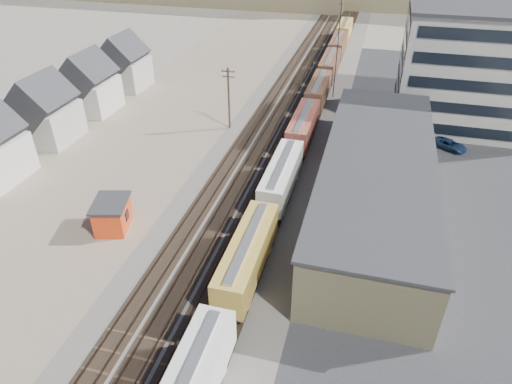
% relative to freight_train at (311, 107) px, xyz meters
% --- Properties ---
extents(ground, '(300.00, 300.00, 0.00)m').
position_rel_freight_train_xyz_m(ground, '(-3.80, -47.53, -2.79)').
color(ground, '#6B6356').
rests_on(ground, ground).
extents(ballast_bed, '(18.00, 200.00, 0.06)m').
position_rel_freight_train_xyz_m(ballast_bed, '(-3.80, 2.47, -2.76)').
color(ballast_bed, '#4C4742').
rests_on(ballast_bed, ground).
extents(dirt_yard, '(24.00, 180.00, 0.03)m').
position_rel_freight_train_xyz_m(dirt_yard, '(-23.80, -7.53, -2.78)').
color(dirt_yard, '#766351').
rests_on(dirt_yard, ground).
extents(asphalt_lot, '(26.00, 120.00, 0.04)m').
position_rel_freight_train_xyz_m(asphalt_lot, '(18.20, -12.53, -2.77)').
color(asphalt_lot, '#232326').
rests_on(asphalt_lot, ground).
extents(rail_tracks, '(11.40, 200.00, 0.24)m').
position_rel_freight_train_xyz_m(rail_tracks, '(-4.35, 2.47, -2.68)').
color(rail_tracks, black).
rests_on(rail_tracks, ground).
extents(freight_train, '(3.00, 119.74, 4.46)m').
position_rel_freight_train_xyz_m(freight_train, '(0.00, 0.00, 0.00)').
color(freight_train, black).
rests_on(freight_train, ground).
extents(warehouse, '(12.40, 40.40, 7.25)m').
position_rel_freight_train_xyz_m(warehouse, '(11.18, -22.53, 0.86)').
color(warehouse, tan).
rests_on(warehouse, ground).
extents(office_tower, '(22.60, 18.60, 18.45)m').
position_rel_freight_train_xyz_m(office_tower, '(24.15, 7.43, 6.47)').
color(office_tower, '#9E998E').
rests_on(office_tower, ground).
extents(utility_pole_north, '(2.20, 0.32, 10.00)m').
position_rel_freight_train_xyz_m(utility_pole_north, '(-12.30, -5.53, 2.50)').
color(utility_pole_north, '#382619').
rests_on(utility_pole_north, ground).
extents(radio_mast, '(1.20, 0.16, 18.00)m').
position_rel_freight_train_xyz_m(radio_mast, '(2.20, 12.47, 6.33)').
color(radio_mast, black).
rests_on(radio_mast, ground).
extents(townhouse_row, '(8.15, 68.16, 10.47)m').
position_rel_freight_train_xyz_m(townhouse_row, '(-37.80, -22.53, 1.54)').
color(townhouse_row, '#B7B2A8').
rests_on(townhouse_row, ground).
extents(maintenance_shed, '(4.79, 5.55, 3.49)m').
position_rel_freight_train_xyz_m(maintenance_shed, '(-16.86, -34.19, -1.01)').
color(maintenance_shed, red).
rests_on(maintenance_shed, ground).
extents(parked_car_blue, '(5.48, 4.67, 1.40)m').
position_rel_freight_train_xyz_m(parked_car_blue, '(21.46, -3.98, -2.10)').
color(parked_car_blue, navy).
rests_on(parked_car_blue, ground).
extents(parked_car_far, '(3.82, 5.25, 1.66)m').
position_rel_freight_train_xyz_m(parked_car_far, '(27.89, 9.46, -1.96)').
color(parked_car_far, silver).
rests_on(parked_car_far, ground).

